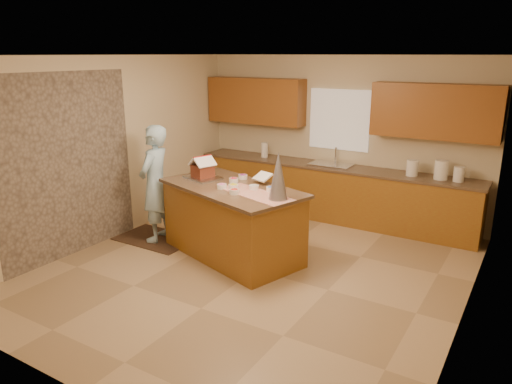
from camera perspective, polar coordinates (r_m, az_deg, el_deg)
floor at (r=6.33m, az=-0.17°, el=-9.29°), size 5.50×5.50×0.00m
ceiling at (r=5.72m, az=-0.19°, el=15.95°), size 5.50×5.50×0.00m
wall_back at (r=8.30m, az=9.86°, el=6.42°), size 5.50×5.50×0.00m
wall_front at (r=3.91m, az=-21.84°, el=-5.56°), size 5.50×5.50×0.00m
wall_left at (r=7.47m, az=-16.82°, el=4.89°), size 5.50×5.50×0.00m
wall_right at (r=5.08m, az=24.60°, el=-0.99°), size 5.50×5.50×0.00m
stone_accent at (r=6.98m, az=-21.49°, el=2.85°), size 0.00×2.50×2.50m
window_curtain at (r=8.23m, az=9.88°, el=8.45°), size 1.05×0.03×1.00m
back_counter_base at (r=8.23m, az=8.78°, el=-0.12°), size 4.80×0.60×0.88m
back_counter_top at (r=8.12m, az=8.92°, el=3.00°), size 4.85×0.63×0.04m
upper_cabinet_left at (r=8.76m, az=-0.03°, el=10.78°), size 1.85×0.35×0.80m
upper_cabinet_right at (r=7.62m, az=20.54°, el=8.97°), size 1.85×0.35×0.80m
sink at (r=8.12m, az=8.91°, el=2.93°), size 0.70×0.45×0.12m
faucet at (r=8.24m, az=9.45°, el=4.32°), size 0.03×0.03×0.28m
island_base at (r=6.62m, az=-2.83°, el=-3.67°), size 2.15×1.52×0.95m
island_top at (r=6.47m, az=-2.89°, el=0.49°), size 2.26×1.63×0.04m
table_runner at (r=6.10m, az=-0.05°, el=-0.21°), size 1.15×0.70×0.01m
baking_tray at (r=6.89m, az=-6.33°, el=1.70°), size 0.59×0.50×0.03m
cookbook at (r=6.58m, az=0.79°, el=1.84°), size 0.28×0.25×0.10m
tinsel_tree at (r=5.80m, az=2.67°, el=1.93°), size 0.30×0.30×0.60m
rug at (r=7.50m, az=-11.79°, el=-5.42°), size 1.17×0.77×0.01m
boy at (r=7.20m, az=-11.89°, el=0.96°), size 0.55×0.71×1.73m
canister_a at (r=7.70m, az=18.07°, el=2.74°), size 0.18×0.18×0.24m
canister_b at (r=7.61m, az=21.15°, el=2.47°), size 0.20×0.20×0.28m
canister_c at (r=7.58m, az=22.97°, el=1.97°), size 0.15×0.15×0.22m
paper_towel at (r=8.65m, az=1.02°, el=5.02°), size 0.12×0.12×0.26m
gingerbread_house at (r=6.86m, az=-6.36°, el=2.73°), size 0.37×0.38×0.31m
candy_bowls at (r=6.40m, az=-1.74°, el=0.81°), size 0.80×0.82×0.06m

